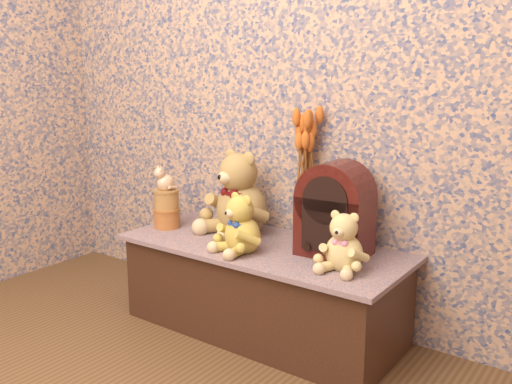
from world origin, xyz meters
TOP-DOWN VIEW (x-y plane):
  - display_shelf at (0.00, 1.24)m, footprint 1.26×0.55m
  - teddy_large at (-0.20, 1.34)m, footprint 0.40×0.45m
  - teddy_medium at (-0.02, 1.11)m, footprint 0.27×0.30m
  - teddy_small at (0.42, 1.17)m, footprint 0.20×0.24m
  - cathedral_radio at (0.31, 1.30)m, footprint 0.29×0.22m
  - ceramic_vase at (0.10, 1.43)m, footprint 0.11×0.11m
  - dried_stalks at (0.10, 1.43)m, footprint 0.29×0.29m
  - biscuit_tin_lower at (-0.53, 1.19)m, footprint 0.13×0.13m
  - biscuit_tin_upper at (-0.53, 1.19)m, footprint 0.15×0.15m
  - cat_figurine at (-0.53, 1.19)m, footprint 0.12×0.13m

SIDE VIEW (x-z plane):
  - display_shelf at x=0.00m, z-range 0.00..0.40m
  - biscuit_tin_lower at x=-0.53m, z-range 0.40..0.49m
  - ceramic_vase at x=0.10m, z-range 0.40..0.57m
  - teddy_small at x=0.42m, z-range 0.40..0.64m
  - teddy_medium at x=-0.02m, z-range 0.40..0.66m
  - biscuit_tin_upper at x=-0.53m, z-range 0.49..0.58m
  - cathedral_radio at x=0.31m, z-range 0.40..0.78m
  - teddy_large at x=-0.20m, z-range 0.40..0.81m
  - cat_figurine at x=-0.53m, z-range 0.58..0.70m
  - dried_stalks at x=0.10m, z-range 0.57..1.02m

